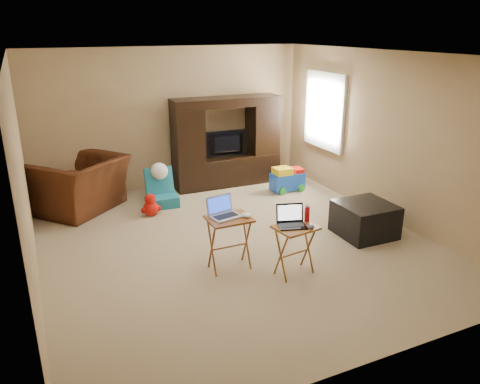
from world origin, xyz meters
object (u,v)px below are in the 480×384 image
ottoman (365,219)px  mouse_left (246,215)px  water_bottle (307,214)px  laptop_left (226,208)px  television (228,144)px  laptop_right (292,217)px  tray_table_right (295,250)px  mouse_right (311,226)px  recliner (80,185)px  child_rocker (162,188)px  entertainment_center (227,142)px  tray_table_left (229,243)px  plush_toy (151,205)px  push_toy (287,178)px

ottoman → mouse_left: size_ratio=5.35×
water_bottle → laptop_left: bearing=155.9°
television → water_bottle: (-0.41, -3.33, -0.07)m
mouse_left → laptop_right: bearing=-40.0°
tray_table_right → mouse_right: (0.13, -0.12, 0.33)m
recliner → laptop_right: bearing=80.4°
child_rocker → tray_table_right: (0.80, -2.88, -0.00)m
entertainment_center → tray_table_left: bearing=-111.4°
television → water_bottle: size_ratio=4.37×
tray_table_left → laptop_left: laptop_left is taller
entertainment_center → mouse_right: entertainment_center is taller
recliner → tray_table_right: (2.04, -3.24, -0.12)m
entertainment_center → water_bottle: bearing=-95.6°
mouse_left → ottoman: bearing=5.0°
plush_toy → child_rocker: bearing=49.7°
recliner → ottoman: recliner is taller
ottoman → mouse_right: (-1.35, -0.67, 0.41)m
television → child_rocker: (-1.40, -0.54, -0.47)m
ottoman → mouse_left: (-1.95, -0.17, 0.46)m
television → tray_table_right: (-0.61, -3.41, -0.47)m
tray_table_left → mouse_left: (0.19, -0.07, 0.36)m
recliner → mouse_right: size_ratio=10.45×
tray_table_right → mouse_right: size_ratio=4.92×
recliner → ottoman: bearing=101.1°
child_rocker → laptop_right: laptop_right is taller
tray_table_left → water_bottle: size_ratio=3.55×
child_rocker → mouse_right: (0.93, -3.00, 0.33)m
push_toy → tray_table_left: (-2.11, -2.23, 0.11)m
television → mouse_left: (-1.07, -3.04, -0.08)m
television → child_rocker: size_ratio=1.34×
recliner → mouse_left: (1.58, -2.87, 0.27)m
child_rocker → tray_table_right: 2.98m
ottoman → water_bottle: bearing=-160.0°
child_rocker → television: bearing=24.6°
push_toy → mouse_right: 3.12m
mouse_right → laptop_left: bearing=143.8°
mouse_left → mouse_right: bearing=-39.9°
push_toy → water_bottle: water_bottle is taller
laptop_right → laptop_left: bearing=161.0°
push_toy → water_bottle: bearing=-116.2°
plush_toy → television: bearing=27.6°
entertainment_center → water_bottle: size_ratio=10.52×
mouse_right → laptop_right: bearing=140.5°
entertainment_center → recliner: bearing=-174.1°
plush_toy → laptop_right: (1.05, -2.51, 0.55)m
mouse_right → mouse_left: bearing=140.1°
television → recliner: television is taller
entertainment_center → recliner: size_ratio=1.52×
recliner → push_toy: recliner is taller
mouse_right → plush_toy: bearing=114.8°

